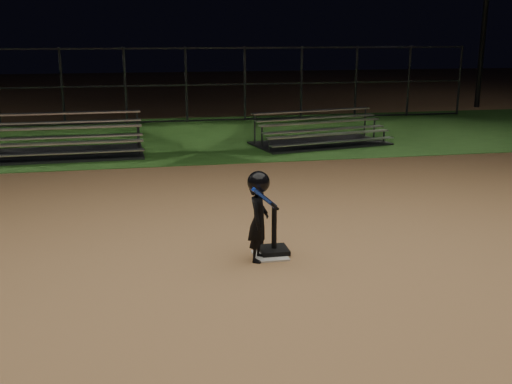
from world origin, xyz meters
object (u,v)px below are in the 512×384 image
child_batter (259,214)px  bleacher_left (58,148)px  home_plate (270,256)px  batting_tee (274,244)px  bleacher_right (321,138)px

child_batter → bleacher_left: bearing=47.0°
home_plate → child_batter: size_ratio=0.37×
batting_tee → bleacher_right: 8.50m
home_plate → bleacher_left: size_ratio=0.11×
batting_tee → child_batter: (-0.26, -0.19, 0.51)m
bleacher_left → bleacher_right: bearing=0.5°
home_plate → bleacher_right: 8.62m
child_batter → bleacher_left: child_batter is taller
child_batter → bleacher_right: (3.37, 8.11, -0.47)m
child_batter → bleacher_right: bearing=0.9°
home_plate → batting_tee: 0.17m
child_batter → bleacher_right: 8.79m
bleacher_left → child_batter: bearing=-68.0°
home_plate → batting_tee: batting_tee is taller
home_plate → batting_tee: size_ratio=0.69×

